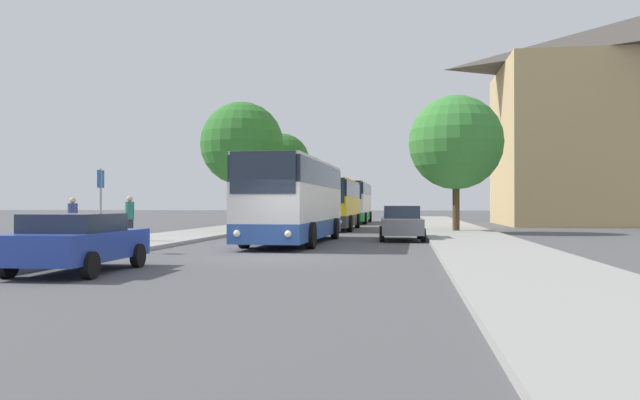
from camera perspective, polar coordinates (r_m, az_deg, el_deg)
name	(u,v)px	position (r m, az deg, el deg)	size (l,w,h in m)	color
ground_plane	(276,257)	(19.56, -4.06, -5.25)	(300.00, 300.00, 0.00)	#4C4C4F
sidewalk_left	(66,253)	(22.09, -22.18, -4.47)	(4.00, 120.00, 0.15)	gray
sidewalk_right	(507,258)	(19.36, 16.74, -5.06)	(4.00, 120.00, 0.15)	gray
bus_front	(295,200)	(26.58, -2.32, 0.04)	(3.01, 11.20, 3.48)	#2D519E
bus_middle	(335,203)	(40.65, 1.37, -0.31)	(2.78, 10.24, 3.20)	#2D2D2D
bus_rear	(354,202)	(54.93, 3.10, -0.15)	(2.75, 11.61, 3.54)	#238942
parked_car_left_curb	(77,241)	(16.22, -21.31, -3.54)	(2.22, 4.27, 1.43)	#233D9E
parked_car_right_near	(401,223)	(28.82, 7.45, -2.07)	(2.14, 4.32, 1.58)	slate
bus_stop_sign	(101,199)	(22.41, -19.42, 0.07)	(0.08, 0.45, 2.72)	gray
pedestrian_waiting_near	(130,218)	(26.88, -17.01, -1.58)	(0.36, 0.36, 1.85)	#23232D
pedestrian_waiting_far	(73,221)	(25.17, -21.68, -1.76)	(0.36, 0.36, 1.77)	#23232D
tree_left_near	(282,162)	(51.96, -3.52, 3.50)	(4.68, 4.68, 7.39)	#47331E
tree_left_far	(242,144)	(39.35, -7.15, 5.13)	(5.18, 5.18, 7.89)	#513D23
tree_right_near	(456,143)	(36.81, 12.32, 5.15)	(5.41, 5.41, 7.77)	#47331E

